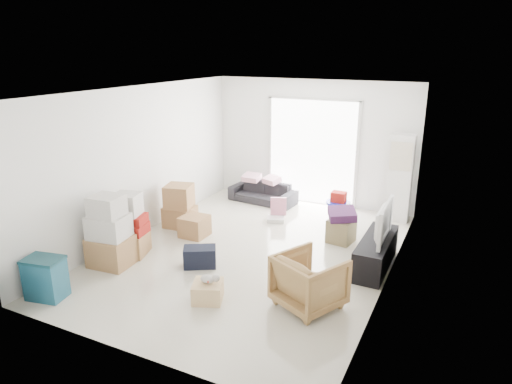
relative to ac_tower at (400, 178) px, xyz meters
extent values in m
cube|color=beige|center=(-1.95, -2.65, -0.99)|extent=(4.50, 6.00, 0.24)
cube|color=white|center=(-1.95, -2.65, 1.95)|extent=(4.50, 6.00, 0.24)
cube|color=white|center=(-1.95, 0.47, 0.48)|extent=(4.50, 0.24, 2.70)
cube|color=white|center=(-1.95, -5.77, 0.48)|extent=(4.50, 0.24, 2.70)
cube|color=white|center=(-4.32, -2.65, 0.48)|extent=(0.24, 6.00, 2.70)
cube|color=white|center=(0.42, -2.65, 0.48)|extent=(0.24, 6.00, 2.70)
cube|color=white|center=(-1.95, 0.33, 0.27)|extent=(2.00, 0.01, 2.30)
cube|color=silver|center=(-2.95, 0.32, 0.27)|extent=(0.06, 0.04, 2.30)
cube|color=silver|center=(-0.95, 0.32, 0.27)|extent=(0.06, 0.04, 2.30)
cube|color=silver|center=(-1.95, 0.32, 1.42)|extent=(2.10, 0.04, 0.06)
cube|color=silver|center=(0.00, 0.00, 0.00)|extent=(0.45, 0.30, 1.75)
cube|color=black|center=(0.05, -2.26, -0.63)|extent=(0.43, 1.45, 0.48)
imported|color=black|center=(0.05, -2.26, -0.33)|extent=(0.60, 1.02, 0.13)
imported|color=black|center=(-2.91, -0.15, -0.58)|extent=(1.55, 0.57, 0.59)
cube|color=#DDA1B4|center=(-3.20, -0.12, -0.22)|extent=(0.38, 0.31, 0.12)
cube|color=#DDA1B4|center=(-2.71, -0.10, -0.22)|extent=(0.44, 0.40, 0.12)
imported|color=#AB834C|center=(-0.51, -3.81, -0.47)|extent=(1.03, 1.01, 0.81)
cube|color=navy|center=(-3.85, -5.20, -0.74)|extent=(0.56, 0.44, 0.28)
cube|color=navy|center=(-3.85, -5.20, -0.46)|extent=(0.56, 0.44, 0.28)
cube|color=#0C333D|center=(-3.85, -5.20, -0.30)|extent=(0.58, 0.46, 0.04)
cube|color=#B17650|center=(-3.75, -4.03, -0.64)|extent=(0.68, 0.58, 0.48)
cube|color=silver|center=(-3.75, -4.03, -0.21)|extent=(0.64, 0.55, 0.37)
cube|color=silver|center=(-3.75, -4.03, 0.13)|extent=(0.51, 0.46, 0.32)
cube|color=#B17650|center=(-3.75, -3.58, -0.68)|extent=(0.66, 0.66, 0.38)
cube|color=#B01C15|center=(-3.75, -3.58, -0.41)|extent=(0.63, 0.47, 0.17)
cube|color=#B01C15|center=(-3.75, -3.58, -0.25)|extent=(0.62, 0.49, 0.15)
cube|color=silver|center=(-3.75, -3.58, 0.01)|extent=(0.49, 0.47, 0.36)
cube|color=#B17650|center=(-3.72, -2.19, -0.67)|extent=(0.59, 0.50, 0.41)
cube|color=#B17650|center=(-3.72, -2.19, -0.25)|extent=(0.59, 0.59, 0.43)
cube|color=#B17650|center=(-3.21, -2.46, -0.68)|extent=(0.46, 0.46, 0.38)
cube|color=black|center=(-2.46, -3.46, -0.71)|extent=(0.59, 0.51, 0.32)
cube|color=olive|center=(-0.71, -1.54, -0.67)|extent=(0.48, 0.48, 0.42)
cube|color=#3E1A42|center=(-0.71, -1.54, -0.39)|extent=(0.61, 0.61, 0.14)
cylinder|color=#1821B0|center=(-1.05, -0.59, -0.48)|extent=(0.48, 0.48, 0.04)
cylinder|color=#1821B0|center=(-0.93, -0.47, -0.69)|extent=(0.04, 0.04, 0.38)
cylinder|color=#1821B0|center=(-1.17, -0.47, -0.69)|extent=(0.04, 0.04, 0.38)
cylinder|color=#1821B0|center=(-1.17, -0.71, -0.69)|extent=(0.04, 0.04, 0.38)
cylinder|color=#1821B0|center=(-0.93, -0.71, -0.69)|extent=(0.04, 0.04, 0.38)
cube|color=#B01C15|center=(-1.05, -0.59, -0.36)|extent=(0.28, 0.22, 0.20)
cube|color=silver|center=(-2.16, -1.11, -0.83)|extent=(0.43, 0.40, 0.09)
cube|color=pink|center=(-2.16, -0.99, -0.60)|extent=(0.31, 0.15, 0.37)
cube|color=#DBB37E|center=(-1.81, -4.28, -0.74)|extent=(0.52, 0.52, 0.26)
ellipsoid|color=#B2ADA8|center=(-1.81, -4.28, -0.55)|extent=(0.21, 0.14, 0.11)
cube|color=red|center=(-1.81, -4.28, -0.55)|extent=(0.16, 0.14, 0.03)
sphere|color=#B2ADA8|center=(-1.69, -4.25, -0.53)|extent=(0.11, 0.11, 0.11)
camera|label=1|loc=(1.22, -8.98, 2.45)|focal=32.00mm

